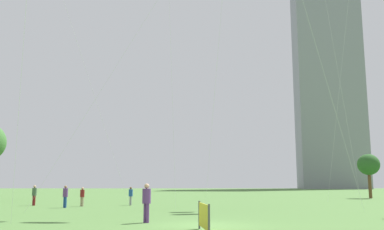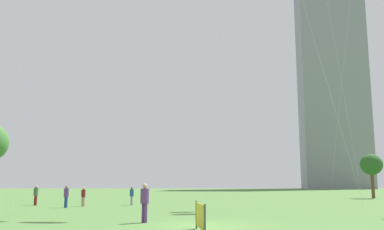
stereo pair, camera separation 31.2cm
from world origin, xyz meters
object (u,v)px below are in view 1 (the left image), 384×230
(person_standing_1, at_px, (65,195))
(person_standing_5, at_px, (130,195))
(park_tree_2, at_px, (368,165))
(person_standing_3, at_px, (82,195))
(distant_highrise_0, at_px, (326,71))
(person_standing_4, at_px, (34,194))
(person_standing_2, at_px, (146,200))
(event_banner, at_px, (204,216))

(person_standing_1, distance_m, person_standing_5, 5.86)
(person_standing_5, distance_m, park_tree_2, 32.65)
(person_standing_3, height_order, distant_highrise_0, distant_highrise_0)
(person_standing_4, xyz_separation_m, park_tree_2, (35.82, 17.39, 3.17))
(person_standing_1, distance_m, person_standing_2, 14.60)
(distant_highrise_0, bearing_deg, park_tree_2, -98.00)
(person_standing_2, distance_m, event_banner, 4.87)
(park_tree_2, bearing_deg, person_standing_4, -154.11)
(park_tree_2, relative_size, event_banner, 2.01)
(person_standing_1, height_order, person_standing_4, person_standing_1)
(person_standing_5, height_order, distant_highrise_0, distant_highrise_0)
(person_standing_3, distance_m, distant_highrise_0, 133.13)
(person_standing_2, bearing_deg, person_standing_5, 150.03)
(person_standing_2, bearing_deg, park_tree_2, 102.77)
(person_standing_1, relative_size, distant_highrise_0, 0.02)
(person_standing_3, distance_m, person_standing_4, 4.68)
(person_standing_3, relative_size, park_tree_2, 0.28)
(person_standing_5, relative_size, event_banner, 0.56)
(person_standing_2, xyz_separation_m, distant_highrise_0, (50.69, 127.22, 41.00))
(person_standing_4, distance_m, person_standing_5, 8.16)
(person_standing_1, bearing_deg, distant_highrise_0, 101.82)
(person_standing_2, bearing_deg, distant_highrise_0, 117.54)
(person_standing_2, xyz_separation_m, event_banner, (2.64, -4.06, -0.46))
(person_standing_2, bearing_deg, event_banner, -7.76)
(park_tree_2, height_order, event_banner, park_tree_2)
(person_standing_1, distance_m, distant_highrise_0, 135.10)
(park_tree_2, bearing_deg, person_standing_2, -126.50)
(person_standing_2, height_order, distant_highrise_0, distant_highrise_0)
(person_standing_3, relative_size, distant_highrise_0, 0.02)
(person_standing_2, relative_size, person_standing_4, 1.09)
(person_standing_4, bearing_deg, distant_highrise_0, -81.93)
(person_standing_2, bearing_deg, person_standing_4, 174.58)
(person_standing_2, relative_size, distant_highrise_0, 0.02)
(person_standing_4, relative_size, person_standing_5, 1.09)
(person_standing_3, xyz_separation_m, distant_highrise_0, (57.47, 112.80, 41.17))
(person_standing_3, height_order, person_standing_4, person_standing_4)
(event_banner, bearing_deg, park_tree_2, 59.52)
(person_standing_5, distance_m, event_banner, 21.06)
(person_standing_4, bearing_deg, person_standing_1, 174.24)
(person_standing_1, relative_size, person_standing_4, 1.00)
(person_standing_5, xyz_separation_m, event_banner, (5.72, -20.27, -0.29))
(person_standing_2, xyz_separation_m, person_standing_4, (-11.23, 15.85, -0.09))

